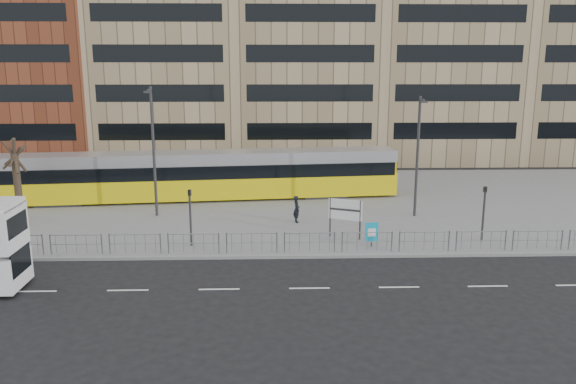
{
  "coord_description": "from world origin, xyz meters",
  "views": [
    {
      "loc": [
        0.36,
        -27.29,
        9.59
      ],
      "look_at": [
        1.34,
        6.0,
        2.15
      ],
      "focal_mm": 35.0,
      "sensor_mm": 36.0,
      "label": 1
    }
  ],
  "objects_px": {
    "tram": "(196,176)",
    "pedestrian": "(297,209)",
    "bare_tree": "(12,136)",
    "traffic_light_west": "(190,210)",
    "lamp_post_west": "(153,147)",
    "station_sign": "(345,211)",
    "ad_panel": "(372,233)",
    "lamp_post_east": "(418,152)",
    "traffic_light_east": "(484,207)"
  },
  "relations": [
    {
      "from": "bare_tree",
      "to": "station_sign",
      "type": "bearing_deg",
      "value": -11.12
    },
    {
      "from": "pedestrian",
      "to": "bare_tree",
      "type": "relative_size",
      "value": 0.24
    },
    {
      "from": "traffic_light_east",
      "to": "lamp_post_east",
      "type": "relative_size",
      "value": 0.4
    },
    {
      "from": "lamp_post_east",
      "to": "traffic_light_east",
      "type": "bearing_deg",
      "value": -66.7
    },
    {
      "from": "station_sign",
      "to": "traffic_light_west",
      "type": "height_order",
      "value": "traffic_light_west"
    },
    {
      "from": "pedestrian",
      "to": "bare_tree",
      "type": "xyz_separation_m",
      "value": [
        -17.14,
        0.56,
        4.55
      ]
    },
    {
      "from": "traffic_light_west",
      "to": "lamp_post_west",
      "type": "bearing_deg",
      "value": 131.28
    },
    {
      "from": "ad_panel",
      "to": "traffic_light_east",
      "type": "height_order",
      "value": "traffic_light_east"
    },
    {
      "from": "ad_panel",
      "to": "pedestrian",
      "type": "relative_size",
      "value": 0.79
    },
    {
      "from": "station_sign",
      "to": "pedestrian",
      "type": "bearing_deg",
      "value": 150.86
    },
    {
      "from": "traffic_light_east",
      "to": "tram",
      "type": "bearing_deg",
      "value": 127.33
    },
    {
      "from": "station_sign",
      "to": "ad_panel",
      "type": "xyz_separation_m",
      "value": [
        1.23,
        -1.61,
        -0.77
      ]
    },
    {
      "from": "station_sign",
      "to": "bare_tree",
      "type": "height_order",
      "value": "bare_tree"
    },
    {
      "from": "pedestrian",
      "to": "traffic_light_west",
      "type": "relative_size",
      "value": 0.54
    },
    {
      "from": "traffic_light_east",
      "to": "pedestrian",
      "type": "bearing_deg",
      "value": 136.91
    },
    {
      "from": "traffic_light_east",
      "to": "bare_tree",
      "type": "height_order",
      "value": "bare_tree"
    },
    {
      "from": "ad_panel",
      "to": "traffic_light_west",
      "type": "distance_m",
      "value": 9.79
    },
    {
      "from": "pedestrian",
      "to": "traffic_light_east",
      "type": "bearing_deg",
      "value": -123.75
    },
    {
      "from": "traffic_light_east",
      "to": "lamp_post_west",
      "type": "relative_size",
      "value": 0.38
    },
    {
      "from": "tram",
      "to": "lamp_post_west",
      "type": "height_order",
      "value": "lamp_post_west"
    },
    {
      "from": "tram",
      "to": "pedestrian",
      "type": "relative_size",
      "value": 17.55
    },
    {
      "from": "lamp_post_east",
      "to": "bare_tree",
      "type": "height_order",
      "value": "lamp_post_east"
    },
    {
      "from": "station_sign",
      "to": "lamp_post_west",
      "type": "distance_m",
      "value": 13.03
    },
    {
      "from": "lamp_post_west",
      "to": "station_sign",
      "type": "bearing_deg",
      "value": -24.08
    },
    {
      "from": "traffic_light_east",
      "to": "lamp_post_east",
      "type": "height_order",
      "value": "lamp_post_east"
    },
    {
      "from": "traffic_light_west",
      "to": "ad_panel",
      "type": "bearing_deg",
      "value": 12.43
    },
    {
      "from": "tram",
      "to": "ad_panel",
      "type": "xyz_separation_m",
      "value": [
        10.84,
        -11.45,
        -0.97
      ]
    },
    {
      "from": "station_sign",
      "to": "tram",
      "type": "bearing_deg",
      "value": 157.37
    },
    {
      "from": "ad_panel",
      "to": "traffic_light_west",
      "type": "bearing_deg",
      "value": 171.15
    },
    {
      "from": "station_sign",
      "to": "ad_panel",
      "type": "relative_size",
      "value": 1.67
    },
    {
      "from": "tram",
      "to": "traffic_light_east",
      "type": "bearing_deg",
      "value": -37.81
    },
    {
      "from": "lamp_post_east",
      "to": "ad_panel",
      "type": "bearing_deg",
      "value": -122.12
    },
    {
      "from": "station_sign",
      "to": "lamp_post_east",
      "type": "relative_size",
      "value": 0.29
    },
    {
      "from": "lamp_post_west",
      "to": "lamp_post_east",
      "type": "distance_m",
      "value": 16.76
    },
    {
      "from": "lamp_post_west",
      "to": "traffic_light_east",
      "type": "bearing_deg",
      "value": -17.47
    },
    {
      "from": "traffic_light_west",
      "to": "lamp_post_east",
      "type": "bearing_deg",
      "value": 38.16
    },
    {
      "from": "traffic_light_west",
      "to": "station_sign",
      "type": "bearing_deg",
      "value": 22.92
    },
    {
      "from": "ad_panel",
      "to": "lamp_post_east",
      "type": "height_order",
      "value": "lamp_post_east"
    },
    {
      "from": "lamp_post_east",
      "to": "bare_tree",
      "type": "distance_m",
      "value": 24.91
    },
    {
      "from": "bare_tree",
      "to": "traffic_light_west",
      "type": "bearing_deg",
      "value": -24.14
    },
    {
      "from": "tram",
      "to": "ad_panel",
      "type": "relative_size",
      "value": 22.22
    },
    {
      "from": "tram",
      "to": "lamp_post_west",
      "type": "relative_size",
      "value": 3.57
    },
    {
      "from": "station_sign",
      "to": "traffic_light_west",
      "type": "relative_size",
      "value": 0.72
    },
    {
      "from": "bare_tree",
      "to": "lamp_post_east",
      "type": "bearing_deg",
      "value": 1.76
    },
    {
      "from": "lamp_post_east",
      "to": "bare_tree",
      "type": "relative_size",
      "value": 1.07
    },
    {
      "from": "station_sign",
      "to": "lamp_post_east",
      "type": "xyz_separation_m",
      "value": [
        5.16,
        4.64,
        2.67
      ]
    },
    {
      "from": "pedestrian",
      "to": "traffic_light_west",
      "type": "bearing_deg",
      "value": 115.85
    },
    {
      "from": "bare_tree",
      "to": "traffic_light_east",
      "type": "bearing_deg",
      "value": -9.81
    },
    {
      "from": "tram",
      "to": "pedestrian",
      "type": "height_order",
      "value": "tram"
    },
    {
      "from": "ad_panel",
      "to": "pedestrian",
      "type": "height_order",
      "value": "pedestrian"
    }
  ]
}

